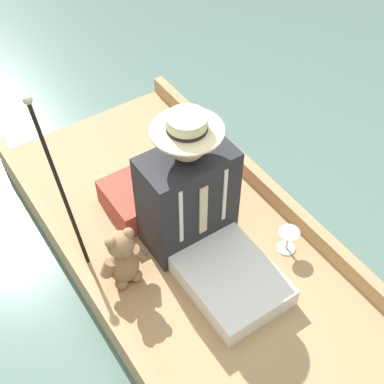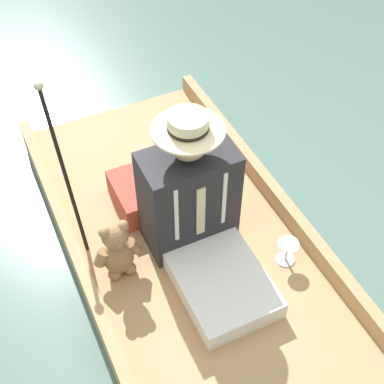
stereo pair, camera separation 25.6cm
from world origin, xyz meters
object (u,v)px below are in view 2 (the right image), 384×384
Objects in this scene: wine_glass at (288,248)px; walking_cane at (60,158)px; teddy_bear at (118,250)px; seated_person at (196,211)px.

walking_cane is (0.90, -0.70, 0.39)m from wine_glass.
walking_cane reaches higher than wine_glass.
teddy_bear is at bearing -20.93° from wine_glass.
teddy_bear is 0.43× the size of walking_cane.
seated_person is 0.96× the size of walking_cane.
walking_cane is (0.11, -0.40, 0.32)m from teddy_bear.
walking_cane is at bearing -74.34° from teddy_bear.
seated_person is at bearing 176.14° from teddy_bear.
walking_cane is at bearing -34.72° from seated_person.
walking_cane is (0.52, -0.43, 0.21)m from seated_person.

